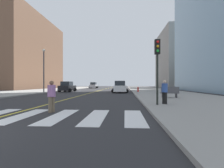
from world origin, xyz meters
TOP-DOWN VIEW (x-y plane):
  - sidewalk_kerb_east at (12.20, 20.00)m, footprint 10.00×120.00m
  - sidewalk_kerb_west at (-12.20, 20.00)m, footprint 10.00×120.00m
  - crosswalk_paint at (0.00, 4.00)m, footprint 13.50×4.00m
  - lane_divider_paint at (0.00, 40.00)m, footprint 0.16×80.00m
  - parking_garage_concrete at (28.99, 64.29)m, footprint 18.00×24.00m
  - low_rise_brick_west at (-27.99, 50.11)m, footprint 16.00×32.00m
  - car_black_nearest at (-5.41, 28.87)m, footprint 2.95×4.59m
  - car_red_second at (5.15, 34.82)m, footprint 2.39×3.80m
  - car_silver_third at (-5.13, 55.81)m, footprint 2.97×4.71m
  - car_white_fourth at (5.01, 26.17)m, footprint 3.00×4.73m
  - traffic_light_near_corner at (8.07, 7.73)m, footprint 0.36×0.41m
  - park_bench at (10.41, 13.74)m, footprint 1.81×0.58m
  - pedestrian_crossing at (1.85, 5.04)m, footprint 0.43×0.43m
  - pedestrian_waiting_east at (8.66, 8.19)m, footprint 0.41×0.41m
  - fire_hydrant at (8.21, 26.60)m, footprint 0.26×0.26m
  - street_lamp at (-7.95, 24.28)m, footprint 0.44×0.44m

SIDE VIEW (x-z plane):
  - lane_divider_paint at x=0.00m, z-range 0.00..0.01m
  - crosswalk_paint at x=0.00m, z-range 0.00..0.01m
  - sidewalk_kerb_east at x=12.20m, z-range 0.00..0.15m
  - sidewalk_kerb_west at x=-12.20m, z-range 0.00..0.15m
  - fire_hydrant at x=8.21m, z-range 0.13..1.02m
  - park_bench at x=10.41m, z-range 0.13..1.25m
  - car_red_second at x=5.15m, z-range -0.05..1.63m
  - car_black_nearest at x=-5.41m, z-range -0.07..1.95m
  - pedestrian_crossing at x=1.85m, z-range 0.09..1.83m
  - car_white_fourth at x=5.01m, z-range -0.07..2.02m
  - car_silver_third at x=-5.13m, z-range -0.07..2.02m
  - pedestrian_waiting_east at x=8.66m, z-range 0.24..1.91m
  - traffic_light_near_corner at x=8.07m, z-range 1.06..5.50m
  - street_lamp at x=-7.95m, z-range 0.82..8.19m
  - parking_garage_concrete at x=28.99m, z-range 0.00..21.68m
  - low_rise_brick_west at x=-27.99m, z-range 0.00..23.14m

